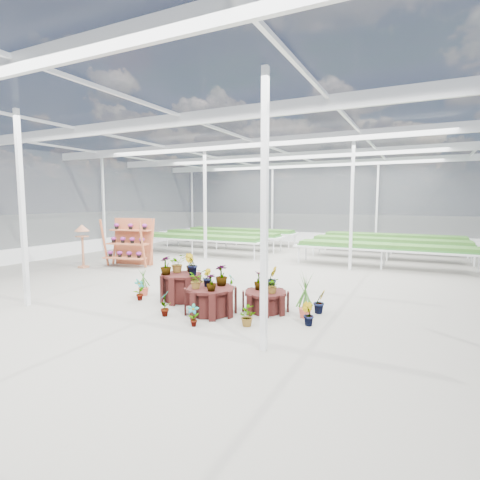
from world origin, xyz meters
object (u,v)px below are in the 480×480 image
at_px(plinth_mid, 211,301).
at_px(shelf_rack, 128,242).
at_px(plinth_low, 266,301).
at_px(plinth_tall, 181,287).
at_px(bird_table, 83,246).

bearing_deg(plinth_mid, shelf_rack, 146.86).
bearing_deg(plinth_low, plinth_mid, -145.01).
relative_size(plinth_tall, shelf_rack, 0.55).
height_order(plinth_tall, shelf_rack, shelf_rack).
relative_size(plinth_mid, shelf_rack, 0.61).
relative_size(plinth_mid, plinth_low, 1.10).
distance_m(plinth_tall, plinth_low, 2.21).
relative_size(plinth_mid, bird_table, 0.69).
bearing_deg(plinth_mid, plinth_tall, 153.43).
xyz_separation_m(plinth_mid, plinth_low, (1.00, 0.70, -0.07)).
height_order(plinth_mid, bird_table, bird_table).
relative_size(plinth_low, bird_table, 0.62).
bearing_deg(plinth_tall, shelf_rack, 145.30).
distance_m(plinth_low, bird_table, 8.34).
xyz_separation_m(plinth_mid, bird_table, (-7.06, 2.78, 0.51)).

